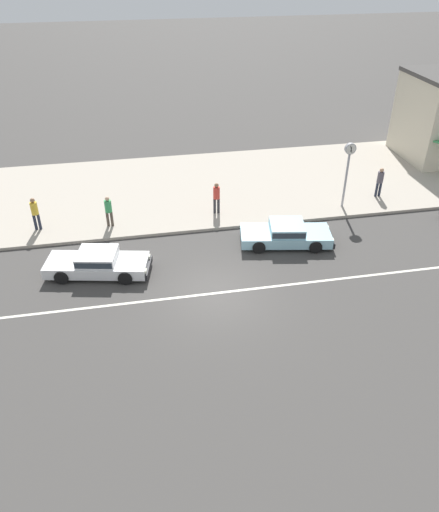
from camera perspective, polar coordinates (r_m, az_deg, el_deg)
ground_plane at (r=20.53m, az=-0.36°, el=-4.27°), size 160.00×160.00×0.00m
lane_centre_stripe at (r=20.53m, az=-0.36°, el=-4.26°), size 50.40×0.14×0.01m
kerb_strip at (r=29.09m, az=-4.03°, el=7.71°), size 68.00×10.00×0.15m
sedan_pale_blue_1 at (r=23.73m, az=7.63°, el=2.56°), size 4.56×2.46×1.06m
sedan_white_2 at (r=22.04m, az=-13.74°, el=-0.75°), size 4.68×2.49×1.06m
street_clock at (r=26.64m, az=14.52°, el=10.43°), size 0.57×0.22×3.50m
pedestrian_near_clock at (r=25.12m, az=-12.58°, el=5.26°), size 0.34×0.34×1.60m
pedestrian_mid_kerb at (r=28.90m, az=17.87°, el=8.27°), size 0.34×0.34×1.66m
pedestrian_by_shop at (r=25.78m, az=-20.36°, el=4.81°), size 0.34×0.34×1.69m
pedestrian_far_end at (r=25.74m, az=-0.34°, el=6.90°), size 0.34×0.34×1.68m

